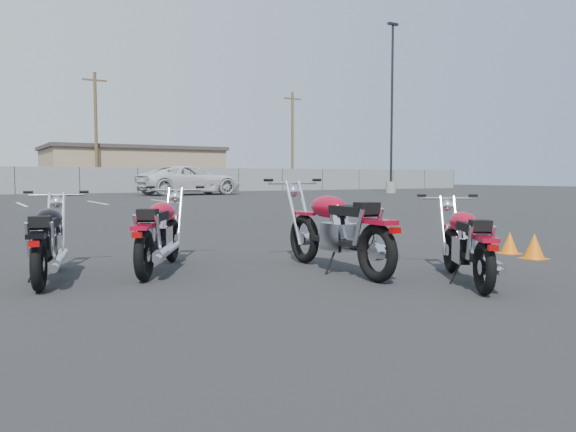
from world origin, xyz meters
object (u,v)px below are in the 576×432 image
motorcycle_front_red (160,233)px  motorcycle_second_black (48,241)px  motorcycle_rear_red (467,244)px  motorcycle_third_red (338,230)px  white_van (190,172)px

motorcycle_front_red → motorcycle_second_black: motorcycle_front_red is taller
motorcycle_front_red → motorcycle_rear_red: (2.58, -2.41, -0.04)m
motorcycle_second_black → motorcycle_third_red: motorcycle_third_red is taller
motorcycle_second_black → motorcycle_rear_red: (3.82, -2.41, -0.02)m
motorcycle_second_black → motorcycle_front_red: bearing=-0.1°
motorcycle_front_red → motorcycle_second_black: size_ratio=1.00×
motorcycle_third_red → white_van: (8.86, 28.25, 0.93)m
motorcycle_rear_red → white_van: (8.08, 29.52, 1.02)m
motorcycle_rear_red → motorcycle_third_red: bearing=121.6°
motorcycle_second_black → white_van: bearing=66.3°
motorcycle_second_black → motorcycle_third_red: (3.04, -1.15, 0.07)m
white_van → motorcycle_rear_red: bearing=160.6°
motorcycle_rear_red → motorcycle_second_black: bearing=147.7°
motorcycle_third_red → motorcycle_rear_red: (0.78, -1.26, -0.08)m
motorcycle_rear_red → motorcycle_front_red: bearing=136.9°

